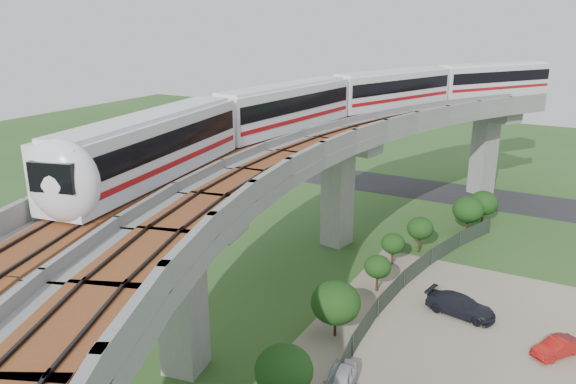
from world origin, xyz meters
name	(u,v)px	position (x,y,z in m)	size (l,w,h in m)	color
ground	(267,289)	(0.00, 0.00, 0.00)	(160.00, 160.00, 0.00)	#305321
dirt_lot	(455,356)	(14.00, -2.00, 0.02)	(18.00, 26.00, 0.04)	#7E6F5B
asphalt_road	(397,185)	(0.00, 30.00, 0.01)	(60.00, 8.00, 0.03)	#232326
viaduct	(316,176)	(3.84, 0.00, 9.05)	(19.58, 73.98, 11.40)	#99968E
metro_train	(359,100)	(1.70, 12.63, 12.31)	(18.11, 59.89, 3.64)	white
fence	(397,312)	(9.75, 0.00, 0.75)	(3.87, 38.73, 1.50)	#2D382D
tree_0	(484,203)	(11.12, 21.84, 2.00)	(2.72, 2.72, 3.16)	#382314
tree_1	(468,210)	(10.35, 18.45, 2.23)	(2.81, 2.81, 3.43)	#382314
tree_2	(420,228)	(7.79, 11.95, 2.14)	(2.18, 2.18, 3.08)	#382314
tree_3	(393,243)	(6.62, 8.51, 1.80)	(1.92, 1.92, 2.62)	#382314
tree_4	(378,267)	(7.14, 3.52, 1.94)	(1.94, 1.94, 2.77)	#382314
tree_5	(336,303)	(6.92, -3.39, 2.32)	(3.09, 3.09, 3.63)	#382314
tree_6	(284,370)	(7.32, -10.61, 2.10)	(2.98, 2.98, 3.37)	#382314
car_white	(339,382)	(9.37, -8.33, 0.67)	(1.49, 3.70, 1.26)	silver
car_red	(557,347)	(19.14, 0.84, 0.57)	(1.12, 3.21, 1.06)	#9D120E
car_dark	(461,305)	(13.16, 2.97, 0.70)	(1.86, 4.57, 1.33)	black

